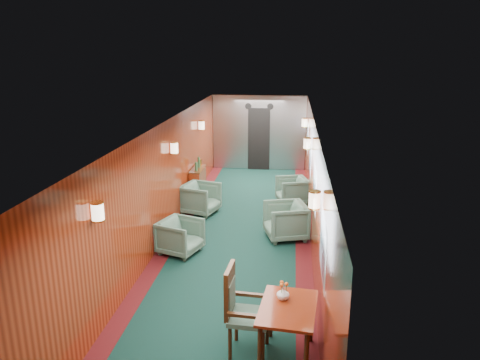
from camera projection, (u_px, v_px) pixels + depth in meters
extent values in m
plane|color=black|center=(238.00, 239.00, 9.71)|extent=(12.00, 12.00, 0.00)
cube|color=white|center=(237.00, 127.00, 9.06)|extent=(3.00, 12.00, 0.10)
cube|color=white|center=(237.00, 126.00, 9.06)|extent=(1.20, 12.00, 0.06)
cube|color=maroon|center=(259.00, 132.00, 15.11)|extent=(3.00, 0.10, 2.40)
cube|color=maroon|center=(165.00, 181.00, 9.54)|extent=(0.10, 12.00, 2.40)
cube|color=maroon|center=(313.00, 186.00, 9.22)|extent=(0.10, 12.00, 2.40)
cube|color=#3E0C0E|center=(174.00, 236.00, 9.85)|extent=(0.30, 12.00, 0.01)
cube|color=#3E0C0E|center=(303.00, 242.00, 9.56)|extent=(0.30, 12.00, 0.01)
cube|color=#A6A7AD|center=(259.00, 133.00, 15.04)|extent=(2.98, 0.12, 2.38)
cube|color=black|center=(259.00, 139.00, 15.02)|extent=(0.70, 0.06, 2.00)
cylinder|color=black|center=(248.00, 106.00, 14.78)|extent=(0.20, 0.04, 0.20)
cylinder|color=black|center=(270.00, 106.00, 14.70)|extent=(0.20, 0.04, 0.20)
cube|color=silver|center=(323.00, 247.00, 5.80)|extent=(0.02, 1.10, 0.80)
cube|color=slate|center=(323.00, 247.00, 5.80)|extent=(0.01, 0.96, 0.66)
cube|color=silver|center=(315.00, 189.00, 8.19)|extent=(0.02, 1.10, 0.80)
cube|color=slate|center=(315.00, 189.00, 8.19)|extent=(0.01, 0.96, 0.66)
cube|color=silver|center=(310.00, 157.00, 10.58)|extent=(0.02, 1.10, 0.80)
cube|color=slate|center=(310.00, 157.00, 10.58)|extent=(0.01, 0.96, 0.66)
cube|color=silver|center=(308.00, 137.00, 12.97)|extent=(0.02, 1.10, 0.80)
cube|color=slate|center=(307.00, 137.00, 12.97)|extent=(0.01, 0.96, 0.66)
cylinder|color=#FFE9C6|center=(98.00, 211.00, 6.02)|extent=(0.16, 0.16, 0.24)
cylinder|color=gold|center=(98.00, 220.00, 6.05)|extent=(0.17, 0.17, 0.02)
cylinder|color=#FFE9C6|center=(315.00, 200.00, 6.48)|extent=(0.16, 0.16, 0.24)
cylinder|color=gold|center=(314.00, 208.00, 6.51)|extent=(0.17, 0.17, 0.02)
cylinder|color=#FFE9C6|center=(174.00, 148.00, 9.84)|extent=(0.16, 0.16, 0.24)
cylinder|color=gold|center=(174.00, 153.00, 9.88)|extent=(0.17, 0.17, 0.02)
cylinder|color=#FFE9C6|center=(307.00, 143.00, 10.31)|extent=(0.16, 0.16, 0.24)
cylinder|color=gold|center=(307.00, 149.00, 10.34)|extent=(0.17, 0.17, 0.02)
cylinder|color=#FFE9C6|center=(201.00, 125.00, 12.71)|extent=(0.16, 0.16, 0.24)
cylinder|color=gold|center=(202.00, 130.00, 12.74)|extent=(0.17, 0.17, 0.02)
cylinder|color=#FFE9C6|center=(305.00, 122.00, 13.17)|extent=(0.16, 0.16, 0.24)
cylinder|color=gold|center=(304.00, 127.00, 13.21)|extent=(0.17, 0.17, 0.02)
cube|color=maroon|center=(288.00, 308.00, 5.80)|extent=(0.79, 1.05, 0.04)
cylinder|color=#3D200D|center=(260.00, 351.00, 5.57)|extent=(0.06, 0.06, 0.70)
cylinder|color=#3D200D|center=(306.00, 358.00, 5.45)|extent=(0.06, 0.06, 0.70)
cylinder|color=#3D200D|center=(271.00, 313.00, 6.36)|extent=(0.06, 0.06, 0.70)
cylinder|color=#3D200D|center=(311.00, 318.00, 6.24)|extent=(0.06, 0.06, 0.70)
cube|color=#1A3E33|center=(249.00, 317.00, 5.99)|extent=(0.54, 0.54, 0.07)
cube|color=#3D200D|center=(230.00, 291.00, 5.94)|extent=(0.09, 0.47, 0.66)
cube|color=#1A3E33|center=(232.00, 295.00, 5.95)|extent=(0.05, 0.35, 0.40)
cube|color=#3D200D|center=(246.00, 316.00, 5.70)|extent=(0.47, 0.09, 0.04)
cube|color=#3D200D|center=(252.00, 295.00, 6.18)|extent=(0.47, 0.09, 0.04)
cylinder|color=#3D200D|center=(230.00, 343.00, 5.90)|extent=(0.05, 0.05, 0.47)
cylinder|color=#3D200D|center=(263.00, 347.00, 5.83)|extent=(0.05, 0.05, 0.47)
cylinder|color=#3D200D|center=(236.00, 325.00, 6.30)|extent=(0.05, 0.05, 0.47)
cylinder|color=#3D200D|center=(267.00, 328.00, 6.22)|extent=(0.05, 0.05, 0.47)
cube|color=maroon|center=(198.00, 184.00, 12.16)|extent=(0.27, 0.92, 0.82)
cube|color=#3D200D|center=(198.00, 169.00, 12.04)|extent=(0.29, 0.94, 0.02)
cylinder|color=#224427|center=(196.00, 167.00, 11.79)|extent=(0.07, 0.07, 0.22)
cylinder|color=#224427|center=(199.00, 162.00, 12.09)|extent=(0.06, 0.06, 0.28)
cylinder|color=gold|center=(200.00, 163.00, 12.28)|extent=(0.08, 0.08, 0.18)
imported|color=silver|center=(283.00, 293.00, 5.94)|extent=(0.18, 0.18, 0.17)
imported|color=#1A3E33|center=(180.00, 237.00, 8.98)|extent=(0.93, 0.92, 0.67)
imported|color=#1A3E33|center=(200.00, 199.00, 11.14)|extent=(0.99, 0.98, 0.73)
imported|color=#1A3E33|center=(286.00, 221.00, 9.68)|extent=(1.02, 1.00, 0.75)
imported|color=#1A3E33|center=(292.00, 191.00, 11.87)|extent=(0.91, 0.89, 0.67)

